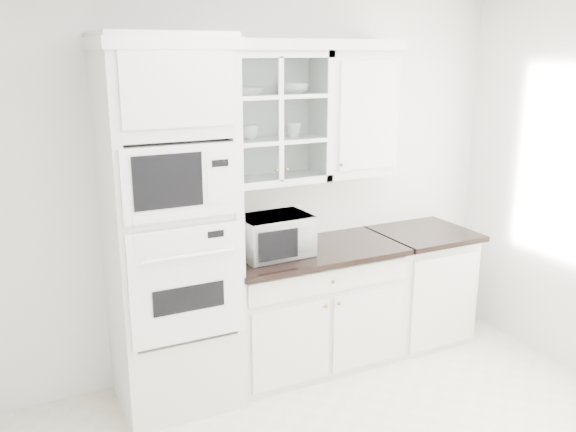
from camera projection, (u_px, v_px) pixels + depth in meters
room_shell at (358, 153)px, 3.17m from camera, size 4.00×3.50×2.70m
oven_column at (170, 230)px, 3.85m from camera, size 0.76×0.68×2.40m
base_cabinet_run at (310, 306)px, 4.51m from camera, size 1.32×0.67×0.92m
extra_base_cabinet at (419, 284)px, 4.94m from camera, size 0.72×0.67×0.92m
upper_cabinet_glass at (270, 118)px, 4.16m from camera, size 0.80×0.33×0.90m
upper_cabinet_solid at (354, 114)px, 4.45m from camera, size 0.55×0.33×0.90m
crown_molding at (257, 44)px, 3.97m from camera, size 2.14×0.38×0.07m
countertop_microwave at (273, 235)px, 4.21m from camera, size 0.51×0.43×0.28m
bowl_a at (247, 91)px, 4.03m from camera, size 0.21×0.21×0.05m
bowl_b at (292, 88)px, 4.20m from camera, size 0.26×0.26×0.07m
cup_a at (250, 132)px, 4.13m from camera, size 0.16×0.16×0.10m
cup_b at (293, 130)px, 4.24m from camera, size 0.12×0.12×0.10m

